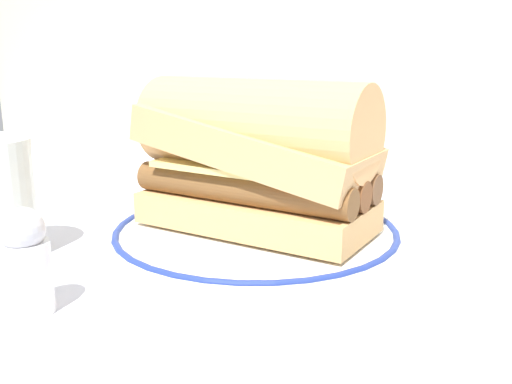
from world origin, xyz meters
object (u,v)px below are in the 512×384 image
at_px(sausage_sandwich, 256,155).
at_px(salt_shaker, 26,262).
at_px(butter_knife, 192,191).
at_px(plate, 256,234).

relative_size(sausage_sandwich, salt_shaker, 2.90).
xyz_separation_m(sausage_sandwich, butter_knife, (-0.14, 0.11, -0.07)).
distance_m(plate, salt_shaker, 0.20).
bearing_deg(plate, butter_knife, 141.63).
distance_m(salt_shaker, butter_knife, 0.31).
height_order(plate, butter_knife, plate).
xyz_separation_m(plate, butter_knife, (-0.14, 0.11, -0.00)).
height_order(sausage_sandwich, salt_shaker, sausage_sandwich).
relative_size(plate, sausage_sandwich, 1.31).
relative_size(plate, salt_shaker, 3.79).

